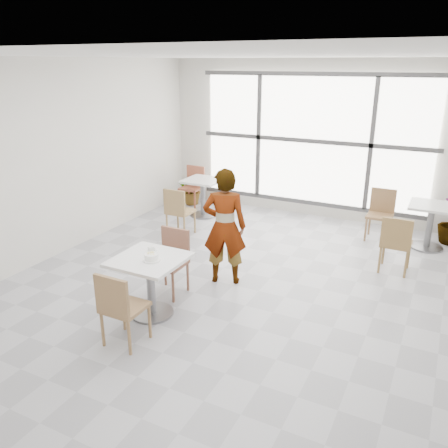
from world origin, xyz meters
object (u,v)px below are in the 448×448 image
at_px(main_table, 150,275).
at_px(bg_chair_left_near, 178,209).
at_px(coffee_cup, 151,249).
at_px(person, 225,227).
at_px(plant_left, 193,190).
at_px(bg_table_right, 430,220).
at_px(bg_chair_right_near, 396,241).
at_px(chair_far, 172,257).
at_px(chair_near, 120,305).
at_px(bg_chair_left_far, 193,184).
at_px(bg_table_left, 203,192).
at_px(oatmeal_bowl, 152,257).
at_px(bg_chair_right_far, 381,211).

relative_size(main_table, bg_chair_left_near, 0.92).
bearing_deg(bg_chair_left_near, coffee_cup, 115.07).
xyz_separation_m(person, plant_left, (-2.28, 2.99, -0.49)).
bearing_deg(plant_left, coffee_cup, -65.83).
xyz_separation_m(bg_table_right, bg_chair_right_near, (-0.37, -1.26, 0.01)).
distance_m(main_table, bg_table_right, 4.75).
bearing_deg(chair_far, bg_chair_right_near, 36.88).
relative_size(bg_table_right, bg_chair_left_near, 0.86).
distance_m(person, plant_left, 3.79).
relative_size(main_table, chair_near, 0.92).
height_order(chair_far, bg_chair_left_far, same).
relative_size(bg_table_left, plant_left, 1.16).
bearing_deg(chair_far, oatmeal_bowl, -75.64).
relative_size(oatmeal_bowl, bg_chair_left_far, 0.24).
height_order(main_table, oatmeal_bowl, oatmeal_bowl).
xyz_separation_m(bg_table_left, bg_chair_left_near, (0.16, -1.18, 0.01)).
bearing_deg(coffee_cup, bg_table_left, 109.52).
xyz_separation_m(chair_far, bg_chair_left_far, (-1.67, 3.40, 0.00)).
height_order(bg_table_left, bg_chair_left_far, bg_chair_left_far).
xyz_separation_m(bg_table_left, plant_left, (-0.59, 0.60, -0.16)).
height_order(oatmeal_bowl, bg_chair_right_near, bg_chair_right_near).
bearing_deg(main_table, person, 72.22).
distance_m(main_table, chair_far, 0.63).
bearing_deg(person, bg_chair_right_far, -142.10).
relative_size(chair_near, bg_chair_right_near, 1.00).
relative_size(bg_chair_left_far, bg_chair_right_far, 1.00).
xyz_separation_m(chair_far, coffee_cup, (0.01, -0.45, 0.28)).
relative_size(bg_chair_right_near, plant_left, 1.34).
xyz_separation_m(chair_far, bg_table_right, (2.95, 3.19, -0.01)).
xyz_separation_m(chair_near, coffee_cup, (-0.19, 0.86, 0.28)).
bearing_deg(bg_chair_right_far, plant_left, 175.99).
distance_m(bg_table_left, bg_chair_left_near, 1.19).
distance_m(chair_far, person, 0.82).
bearing_deg(bg_chair_right_near, bg_table_right, -106.58).
bearing_deg(bg_chair_right_near, bg_chair_left_far, -19.10).
bearing_deg(chair_near, chair_far, -81.27).
bearing_deg(bg_table_left, oatmeal_bowl, -69.36).
height_order(oatmeal_bowl, bg_chair_left_far, bg_chair_left_far).
bearing_deg(plant_left, main_table, -65.69).
height_order(main_table, bg_chair_left_far, bg_chair_left_far).
xyz_separation_m(bg_table_right, bg_chair_left_far, (-4.62, 0.21, 0.01)).
relative_size(chair_far, person, 0.53).
relative_size(coffee_cup, person, 0.10).
bearing_deg(oatmeal_bowl, chair_far, 104.36).
distance_m(chair_near, bg_table_left, 4.51).
relative_size(coffee_cup, bg_table_left, 0.21).
bearing_deg(bg_chair_left_near, bg_chair_right_near, -177.77).
xyz_separation_m(oatmeal_bowl, bg_chair_left_near, (-1.20, 2.45, -0.29)).
height_order(coffee_cup, bg_chair_left_near, bg_chair_left_near).
bearing_deg(bg_table_right, bg_chair_right_far, 172.31).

